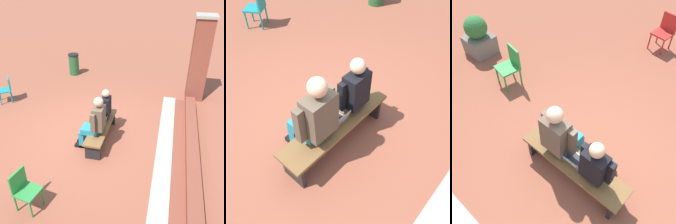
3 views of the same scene
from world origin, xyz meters
TOP-DOWN VIEW (x-y plane):
  - ground_plane at (0.00, 0.00)m, footprint 60.00×60.00m
  - concrete_strip at (0.10, 1.99)m, footprint 5.79×0.40m
  - brick_steps at (0.10, 2.54)m, footprint 4.99×0.60m
  - brick_pillar_left_of_steps at (-3.00, 2.79)m, footprint 0.64×0.64m
  - bench at (0.10, 0.32)m, footprint 1.80×0.44m
  - person_student at (-0.27, 0.26)m, footprint 0.52×0.66m
  - person_adult at (0.43, 0.25)m, footprint 0.60×0.76m
  - laptop at (0.11, 0.33)m, footprint 0.32×0.29m
  - plastic_chair_far_left at (-1.28, -3.30)m, footprint 0.58×0.58m
  - plastic_chair_mid_courtyard at (2.53, -0.52)m, footprint 0.49×0.49m
  - litter_bin at (-4.04, -1.96)m, footprint 0.42×0.42m

SIDE VIEW (x-z plane):
  - ground_plane at x=0.00m, z-range 0.00..0.00m
  - concrete_strip at x=0.10m, z-range 0.00..0.01m
  - brick_steps at x=0.10m, z-range -0.02..0.28m
  - bench at x=0.10m, z-range 0.13..0.58m
  - litter_bin at x=-4.04m, z-range 0.00..0.86m
  - plastic_chair_far_left at x=-1.28m, z-range 0.06..0.90m
  - plastic_chair_mid_courtyard at x=2.53m, z-range 0.06..0.90m
  - laptop at x=0.11m, z-range 0.39..0.61m
  - person_student at x=-0.27m, z-range 0.05..1.36m
  - person_adult at x=0.43m, z-range 0.04..1.48m
  - brick_pillar_left_of_steps at x=-3.00m, z-range 0.01..2.77m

